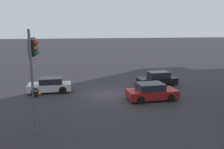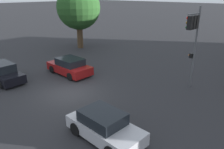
% 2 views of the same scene
% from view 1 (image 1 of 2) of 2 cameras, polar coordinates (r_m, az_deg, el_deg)
% --- Properties ---
extents(ground_plane, '(300.00, 300.00, 0.00)m').
position_cam_1_polar(ground_plane, '(20.66, -0.73, -5.12)').
color(ground_plane, '#28282B').
extents(traffic_signal, '(0.54, 1.83, 5.96)m').
position_cam_1_polar(traffic_signal, '(13.11, -19.85, 3.76)').
color(traffic_signal, '#515456').
rests_on(traffic_signal, ground_plane).
extents(crossing_car_0, '(4.29, 2.09, 1.46)m').
position_cam_1_polar(crossing_car_0, '(19.17, 10.25, -4.48)').
color(crossing_car_0, maroon).
rests_on(crossing_car_0, ground_plane).
extents(crossing_car_1, '(4.28, 1.88, 1.49)m').
position_cam_1_polar(crossing_car_1, '(24.34, 11.76, -1.15)').
color(crossing_car_1, black).
rests_on(crossing_car_1, ground_plane).
extents(crossing_car_2, '(4.08, 2.01, 1.41)m').
position_cam_1_polar(crossing_car_2, '(22.03, -15.87, -2.71)').
color(crossing_car_2, '#B7B7BC').
rests_on(crossing_car_2, ground_plane).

